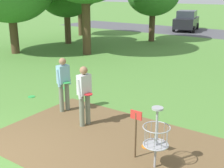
{
  "coord_description": "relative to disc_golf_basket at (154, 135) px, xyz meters",
  "views": [
    {
      "loc": [
        5.59,
        -2.91,
        3.65
      ],
      "look_at": [
        0.81,
        3.95,
        1.0
      ],
      "focal_mm": 47.57,
      "sensor_mm": 36.0,
      "label": 1
    }
  ],
  "objects": [
    {
      "name": "frisbee_near_basket",
      "position": [
        -5.59,
        1.43,
        -0.74
      ],
      "size": [
        0.25,
        0.25,
        0.02
      ],
      "primitive_type": "cylinder",
      "color": "green",
      "rests_on": "ground"
    },
    {
      "name": "disc_golf_basket",
      "position": [
        0.0,
        0.0,
        0.0
      ],
      "size": [
        0.98,
        0.58,
        1.39
      ],
      "color": "#9E9EA3",
      "rests_on": "ground"
    },
    {
      "name": "dirt_tee_pad",
      "position": [
        -1.48,
        0.26,
        -0.75
      ],
      "size": [
        5.61,
        3.8,
        0.01
      ],
      "primitive_type": "cube",
      "color": "brown",
      "rests_on": "ground"
    },
    {
      "name": "parked_car_leftmost",
      "position": [
        -7.94,
        22.11,
        0.17
      ],
      "size": [
        2.67,
        4.49,
        1.84
      ],
      "color": "black",
      "rests_on": "ground"
    },
    {
      "name": "player_throwing",
      "position": [
        -2.53,
        0.76,
        0.21
      ],
      "size": [
        0.43,
        0.49,
        1.71
      ],
      "color": "slate",
      "rests_on": "ground"
    },
    {
      "name": "player_foreground_watching",
      "position": [
        -3.73,
        1.2,
        0.21
      ],
      "size": [
        0.43,
        0.49,
        1.71
      ],
      "color": "slate",
      "rests_on": "ground"
    },
    {
      "name": "frisbee_scattered_a",
      "position": [
        -0.5,
        0.66,
        -0.74
      ],
      "size": [
        0.25,
        0.25,
        0.02
      ],
      "primitive_type": "cylinder",
      "color": "orange",
      "rests_on": "ground"
    },
    {
      "name": "frisbee_far_right",
      "position": [
        -5.32,
        2.82,
        -0.74
      ],
      "size": [
        0.25,
        0.25,
        0.02
      ],
      "primitive_type": "cylinder",
      "color": "green",
      "rests_on": "ground"
    }
  ]
}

